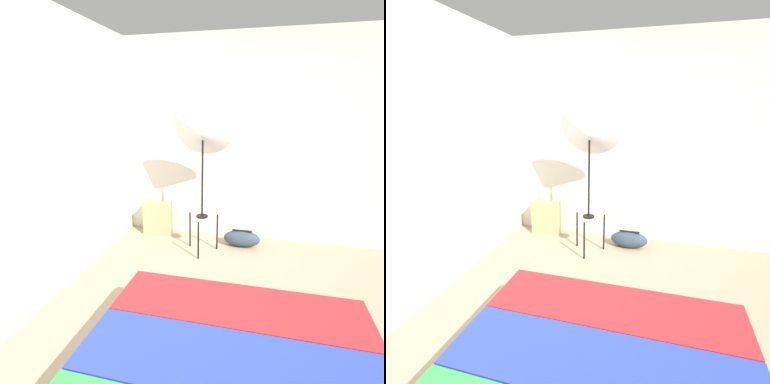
% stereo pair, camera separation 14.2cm
% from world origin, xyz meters
% --- Properties ---
extents(ground_plane, '(14.00, 14.00, 0.00)m').
position_xyz_m(ground_plane, '(0.00, 0.00, 0.00)').
color(ground_plane, gray).
extents(wall_back, '(8.00, 0.05, 2.60)m').
position_xyz_m(wall_back, '(0.00, 2.18, 1.30)').
color(wall_back, beige).
rests_on(wall_back, ground_plane).
extents(wall_side_left, '(0.05, 8.00, 2.60)m').
position_xyz_m(wall_side_left, '(-1.58, 1.00, 1.30)').
color(wall_side_left, beige).
rests_on(wall_side_left, ground_plane).
extents(photo_umbrella, '(0.72, 0.46, 1.84)m').
position_xyz_m(photo_umbrella, '(-0.38, 1.59, 1.46)').
color(photo_umbrella, black).
rests_on(photo_umbrella, ground_plane).
extents(tote_bag, '(0.39, 0.14, 0.67)m').
position_xyz_m(tote_bag, '(-1.09, 1.97, 0.24)').
color(tote_bag, tan).
rests_on(tote_bag, ground_plane).
extents(duffel_bag, '(0.46, 0.21, 0.22)m').
position_xyz_m(duffel_bag, '(0.09, 1.84, 0.11)').
color(duffel_bag, '#2D3D4C').
rests_on(duffel_bag, ground_plane).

